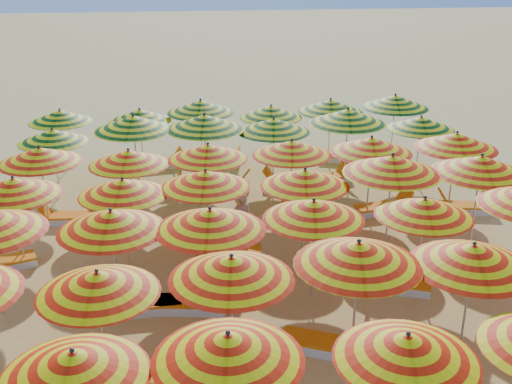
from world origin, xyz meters
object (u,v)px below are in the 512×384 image
at_px(umbrella_25, 129,158).
at_px(umbrella_13, 111,221).
at_px(lounger_4, 134,374).
at_px(beachgoer_b, 230,266).
at_px(lounger_9, 392,283).
at_px(lounger_8, 190,304).
at_px(lounger_21, 218,160).
at_px(umbrella_9, 358,254).
at_px(lounger_13, 307,211).
at_px(umbrella_18, 14,187).
at_px(umbrella_7, 98,283).
at_px(beachgoer_a, 241,220).
at_px(lounger_12, 67,218).
at_px(umbrella_37, 140,115).
at_px(lounger_14, 384,208).
at_px(umbrella_22, 392,165).
at_px(umbrella_38, 201,107).
at_px(umbrella_10, 473,256).
at_px(lounger_16, 156,190).
at_px(umbrella_3, 407,348).
at_px(lounger_15, 465,208).
at_px(umbrella_33, 274,125).
at_px(lounger_19, 329,179).
at_px(umbrella_30, 53,136).
at_px(umbrella_35, 421,123).
at_px(lounger_5, 325,345).
at_px(lounger_18, 288,185).
at_px(umbrella_19, 123,188).
at_px(lounger_20, 160,163).
at_px(lounger_23, 375,158).
at_px(umbrella_34, 348,116).
at_px(umbrella_21, 305,178).
at_px(umbrella_31, 133,123).
at_px(umbrella_16, 424,208).
at_px(lounger_11, 227,252).
at_px(umbrella_40, 330,106).
at_px(umbrella_39, 271,112).
at_px(lounger_17, 224,185).
at_px(umbrella_29, 456,141).
at_px(lounger_22, 343,158).
at_px(umbrella_27, 292,148).
at_px(umbrella_23, 481,165).
at_px(umbrella_41, 395,102).
at_px(umbrella_2, 228,348).
at_px(umbrella_14, 210,220).

bearing_deg(umbrella_25, umbrella_13, -90.71).
relative_size(umbrella_25, lounger_4, 1.46).
bearing_deg(beachgoer_b, lounger_9, -123.99).
relative_size(lounger_8, lounger_21, 1.00).
distance_m(umbrella_9, lounger_13, 7.32).
xyz_separation_m(umbrella_18, lounger_9, (8.98, -2.26, -2.00)).
distance_m(umbrella_7, beachgoer_a, 6.32).
height_order(lounger_8, lounger_12, same).
height_order(umbrella_37, lounger_14, umbrella_37).
distance_m(umbrella_22, umbrella_38, 8.61).
height_order(umbrella_13, umbrella_18, umbrella_13).
distance_m(umbrella_10, lounger_16, 11.56).
xyz_separation_m(umbrella_3, lounger_14, (2.76, 9.65, -1.95)).
height_order(umbrella_25, lounger_15, umbrella_25).
height_order(umbrella_33, lounger_19, umbrella_33).
relative_size(umbrella_30, umbrella_35, 0.89).
distance_m(lounger_5, lounger_14, 7.50).
bearing_deg(lounger_15, lounger_18, -15.23).
xyz_separation_m(umbrella_19, lounger_9, (6.35, -2.11, -1.92)).
bearing_deg(lounger_20, lounger_23, -11.55).
xyz_separation_m(umbrella_10, umbrella_34, (-0.00, 9.64, 0.14)).
distance_m(umbrella_21, umbrella_31, 6.70).
bearing_deg(lounger_15, lounger_23, -62.82).
height_order(umbrella_16, lounger_11, umbrella_16).
height_order(umbrella_40, lounger_18, umbrella_40).
relative_size(umbrella_37, lounger_21, 1.28).
xyz_separation_m(umbrella_21, lounger_21, (-1.80, 7.43, -1.99)).
bearing_deg(lounger_21, lounger_5, -72.69).
relative_size(umbrella_39, lounger_17, 1.52).
bearing_deg(lounger_17, umbrella_40, 50.04).
bearing_deg(lounger_18, umbrella_13, 73.55).
height_order(lounger_13, lounger_16, same).
xyz_separation_m(lounger_5, lounger_23, (4.39, 11.35, 0.00)).
distance_m(umbrella_30, umbrella_37, 3.41).
bearing_deg(umbrella_39, umbrella_7, -112.12).
distance_m(umbrella_19, umbrella_29, 9.75).
relative_size(lounger_22, beachgoer_b, 1.25).
bearing_deg(umbrella_22, lounger_14, 73.87).
xyz_separation_m(umbrella_27, umbrella_31, (-4.65, 2.45, 0.21)).
height_order(umbrella_23, umbrella_41, umbrella_23).
relative_size(umbrella_27, umbrella_35, 0.92).
height_order(umbrella_16, lounger_5, umbrella_16).
distance_m(umbrella_18, lounger_11, 5.57).
bearing_deg(umbrella_2, umbrella_41, 63.19).
height_order(umbrella_34, lounger_14, umbrella_34).
bearing_deg(umbrella_16, lounger_23, 79.55).
bearing_deg(umbrella_14, umbrella_7, -134.06).
bearing_deg(umbrella_22, lounger_20, 130.67).
bearing_deg(umbrella_19, umbrella_27, 27.32).
bearing_deg(lounger_9, umbrella_27, -49.92).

